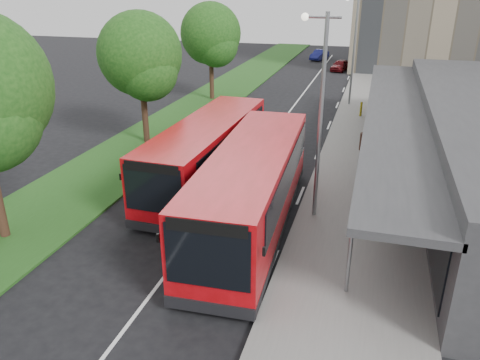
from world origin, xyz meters
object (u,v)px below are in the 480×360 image
object	(u,v)px
lamp_post_near	(319,107)
bus_second	(207,153)
bus_main	(252,189)
litter_bin	(364,142)
bollard	(361,109)
tree_mid	(141,60)
tree_far	(211,37)
car_far	(319,55)
lamp_post_far	(353,45)
car_near	(340,65)

from	to	relation	value
lamp_post_near	bus_second	xyz separation A→B (m)	(-5.36, 2.04, -3.13)
lamp_post_near	bus_main	xyz separation A→B (m)	(-2.19, -1.59, -3.04)
litter_bin	bollard	xyz separation A→B (m)	(-0.57, 7.60, 0.01)
bus_main	litter_bin	world-z (taller)	bus_main
bus_main	litter_bin	xyz separation A→B (m)	(3.90, 10.50, -1.03)
tree_mid	bollard	xyz separation A→B (m)	(12.27, 9.46, -4.34)
tree_far	tree_mid	bearing A→B (deg)	-90.00
bus_second	tree_far	bearing A→B (deg)	110.30
tree_mid	bollard	bearing A→B (deg)	37.64
tree_far	bus_main	size ratio (longest dim) A/B	0.66
litter_bin	bollard	bearing A→B (deg)	94.29
tree_far	bollard	bearing A→B (deg)	-11.68
litter_bin	car_far	xyz separation A→B (m)	(-7.00, 34.47, -0.03)
tree_mid	bus_main	xyz separation A→B (m)	(8.94, -8.64, -3.31)
bollard	bus_main	bearing A→B (deg)	-100.43
tree_far	lamp_post_far	world-z (taller)	lamp_post_far
tree_mid	car_far	size ratio (longest dim) A/B	2.06
tree_far	lamp_post_near	size ratio (longest dim) A/B	0.97
bollard	tree_far	bearing A→B (deg)	168.32
car_far	bollard	bearing A→B (deg)	-63.52
litter_bin	car_near	xyz separation A→B (m)	(-3.76, 27.10, -0.04)
bus_second	litter_bin	world-z (taller)	bus_second
lamp_post_far	car_near	xyz separation A→B (m)	(-2.05, 16.01, -4.11)
litter_bin	car_far	world-z (taller)	car_far
tree_far	bus_main	xyz separation A→B (m)	(8.94, -20.64, -3.33)
lamp_post_near	lamp_post_far	size ratio (longest dim) A/B	1.00
litter_bin	car_near	world-z (taller)	car_near
tree_mid	litter_bin	bearing A→B (deg)	8.25
litter_bin	car_near	bearing A→B (deg)	97.91
bollard	car_near	world-z (taller)	car_near
tree_far	lamp_post_near	world-z (taller)	lamp_post_near
tree_mid	bus_second	bearing A→B (deg)	-40.99
tree_far	lamp_post_far	distance (m)	11.17
lamp_post_near	lamp_post_far	xyz separation A→B (m)	(0.00, 20.00, 0.00)
tree_far	bollard	xyz separation A→B (m)	(12.27, -2.54, -4.35)
bus_second	bollard	size ratio (longest dim) A/B	10.93
tree_mid	tree_far	bearing A→B (deg)	90.00
lamp_post_far	tree_far	bearing A→B (deg)	-175.13
lamp_post_near	tree_far	bearing A→B (deg)	120.29
tree_mid	tree_far	distance (m)	12.00
bus_second	car_near	xyz separation A→B (m)	(3.30, 33.98, -0.99)
lamp_post_near	bus_second	world-z (taller)	lamp_post_near
lamp_post_far	car_far	world-z (taller)	lamp_post_far
bollard	car_near	bearing A→B (deg)	99.30
car_near	car_far	xyz separation A→B (m)	(-3.24, 7.37, 0.01)
lamp_post_far	bus_main	world-z (taller)	lamp_post_far
bollard	car_near	xyz separation A→B (m)	(-3.19, 19.50, -0.05)
tree_mid	tree_far	xyz separation A→B (m)	(-0.00, 12.00, 0.02)
tree_far	car_far	world-z (taller)	tree_far
bus_second	car_near	world-z (taller)	bus_second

